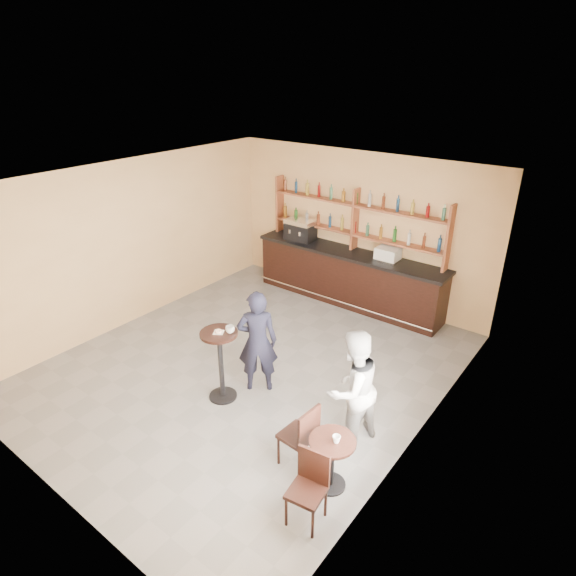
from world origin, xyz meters
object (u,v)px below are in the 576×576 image
Objects in this scene: pedestal_table at (221,365)px; patron_second at (352,388)px; espresso_machine at (301,230)px; cafe_table at (331,463)px; bar_counter at (348,277)px; pastry_case at (388,255)px; chair_west at (298,435)px; man_main at (257,342)px; chair_south at (306,491)px.

patron_second reaches higher than pedestal_table.
espresso_machine is 0.89× the size of cafe_table.
espresso_machine is at bearing 180.00° from bar_counter.
patron_second is (-0.25, 0.86, 0.49)m from cafe_table.
pastry_case is 4.66m from chair_west.
man_main is at bearing -101.34° from pastry_case.
pastry_case is 0.27× the size of patron_second.
chair_south is at bearing 28.07° from patron_second.
pastry_case is at bearing 80.31° from pedestal_table.
bar_counter reaches higher than cafe_table.
pastry_case is 3.93m from patron_second.
man_main is 1.77m from patron_second.
pastry_case is 0.49× the size of chair_west.
bar_counter is 1.13m from pastry_case.
chair_west is at bearing 108.09° from man_main.
pastry_case is 0.52× the size of chair_south.
chair_west is (1.06, -4.46, -0.83)m from pastry_case.
pedestal_table is 1.62× the size of cafe_table.
man_main is at bearing 61.61° from pedestal_table.
chair_south is at bearing 46.84° from chair_west.
pastry_case is (0.87, 0.00, 0.72)m from bar_counter.
pedestal_table is 2.11m from patron_second.
chair_west is (3.21, -4.46, -0.92)m from espresso_machine.
pedestal_table is 1.24× the size of chair_west.
bar_counter is at bearing -152.52° from chair_west.
patron_second is at bearing 163.47° from chair_west.
pedestal_table is at bearing -87.49° from bar_counter.
man_main is (0.46, -3.53, 0.28)m from bar_counter.
espresso_machine reaches higher than chair_south.
bar_counter is at bearing -3.22° from espresso_machine.
pedestal_table is (-0.69, -4.06, -0.72)m from pastry_case.
man_main reaches higher than pedestal_table.
chair_west is at bearing 174.81° from cafe_table.
bar_counter is 9.25× the size of pastry_case.
patron_second is (0.30, 0.81, 0.38)m from chair_west.
patron_second is (2.23, -3.65, 0.27)m from bar_counter.
patron_second is (1.36, -3.65, -0.45)m from pastry_case.
man_main is 2.29m from cafe_table.
bar_counter is at bearing 175.22° from pastry_case.
espresso_machine is 5.96m from cafe_table.
chair_south is (0.05, -0.60, 0.09)m from cafe_table.
pedestal_table is at bearing -104.47° from pastry_case.
espresso_machine is 0.37× the size of man_main.
bar_counter is 2.51× the size of man_main.
chair_south is 0.53× the size of patron_second.
man_main is (0.29, 0.53, 0.27)m from pedestal_table.
pedestal_table reaches higher than chair_west.
man_main is at bearing -118.37° from chair_west.
espresso_machine reaches higher than pedestal_table.
chair_west reaches higher than chair_south.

